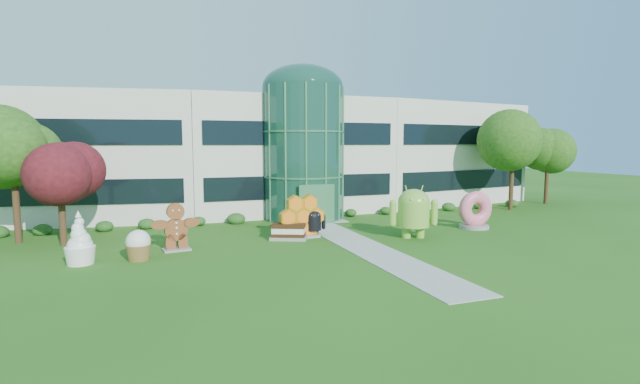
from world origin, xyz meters
name	(u,v)px	position (x,y,z in m)	size (l,w,h in m)	color
ground	(375,252)	(0.00, 0.00, 0.00)	(140.00, 140.00, 0.00)	#215114
building	(282,155)	(0.00, 18.00, 4.65)	(46.00, 15.00, 9.30)	beige
atrium	(303,153)	(0.00, 12.00, 4.90)	(6.00, 6.00, 9.80)	#194738
walkway	(359,244)	(0.00, 2.00, 0.02)	(2.40, 20.00, 0.04)	#9E9E93
tree_red	(61,192)	(-15.50, 7.50, 3.00)	(4.00, 4.00, 6.00)	#3F0C14
trees_backdrop	(299,162)	(0.00, 13.00, 4.20)	(52.00, 8.00, 8.40)	#1D4310
android_green	(414,209)	(3.85, 2.56, 1.73)	(3.06, 2.04, 3.47)	#7BB63A
android_black	(312,220)	(-1.68, 5.06, 0.99)	(1.75, 1.17, 1.98)	black
donut	(474,209)	(9.38, 3.93, 1.26)	(2.43, 1.17, 2.53)	#E45674
gingerbread	(176,227)	(-9.68, 4.05, 1.28)	(2.77, 1.07, 2.56)	brown
ice_cream_sandwich	(289,232)	(-3.32, 4.64, 0.47)	(2.13, 1.07, 0.95)	black
honeycomb	(302,218)	(-2.40, 4.90, 1.17)	(2.99, 1.07, 2.35)	orange
froyo	(79,238)	(-14.06, 2.65, 1.25)	(1.46, 1.46, 2.49)	white
cupcake	(138,245)	(-11.51, 2.52, 0.75)	(1.25, 1.25, 1.50)	white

